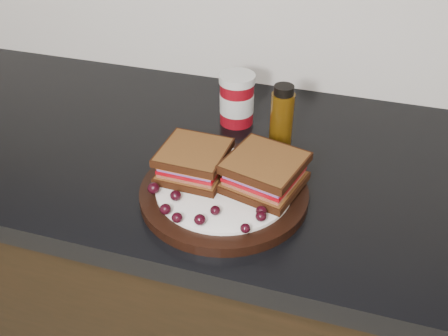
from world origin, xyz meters
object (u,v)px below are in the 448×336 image
Objects in this scene: sandwich_left at (194,161)px; oil_bottle at (282,116)px; condiment_jar at (237,99)px; plate at (224,193)px.

oil_bottle reaches higher than sandwich_left.
condiment_jar is at bearing 89.27° from sandwich_left.
oil_bottle is (0.11, 0.17, 0.01)m from sandwich_left.
plate is at bearing -78.86° from condiment_jar.
plate is at bearing -15.36° from sandwich_left.
plate is 2.28× the size of oil_bottle.
sandwich_left is 0.23m from condiment_jar.
oil_bottle is at bearing 73.82° from plate.
sandwich_left reaches higher than plate.
sandwich_left is at bearing -92.62° from condiment_jar.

